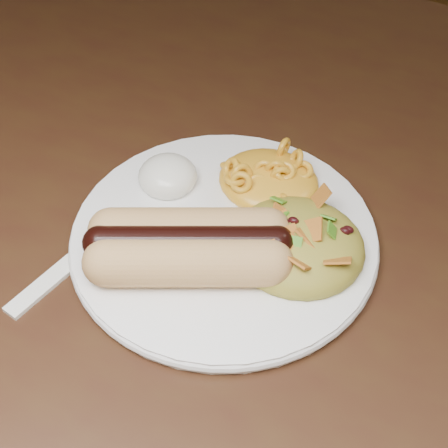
% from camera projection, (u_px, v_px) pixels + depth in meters
% --- Properties ---
extents(table, '(1.60, 0.90, 0.75)m').
position_uv_depth(table, '(260.00, 302.00, 0.65)').
color(table, '#311E0F').
rests_on(table, floor).
extents(plate, '(0.33, 0.33, 0.01)m').
position_uv_depth(plate, '(224.00, 238.00, 0.57)').
color(plate, white).
rests_on(plate, table).
extents(hotdog, '(0.13, 0.12, 0.04)m').
position_uv_depth(hotdog, '(189.00, 246.00, 0.53)').
color(hotdog, tan).
rests_on(hotdog, plate).
extents(mac_and_cheese, '(0.10, 0.09, 0.03)m').
position_uv_depth(mac_and_cheese, '(269.00, 170.00, 0.59)').
color(mac_and_cheese, orange).
rests_on(mac_and_cheese, plate).
extents(sour_cream, '(0.06, 0.06, 0.03)m').
position_uv_depth(sour_cream, '(167.00, 170.00, 0.59)').
color(sour_cream, white).
rests_on(sour_cream, plate).
extents(taco_salad, '(0.11, 0.10, 0.05)m').
position_uv_depth(taco_salad, '(298.00, 236.00, 0.54)').
color(taco_salad, '#C78A26').
rests_on(taco_salad, plate).
extents(fork, '(0.05, 0.14, 0.00)m').
position_uv_depth(fork, '(57.00, 274.00, 0.55)').
color(fork, white).
rests_on(fork, table).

